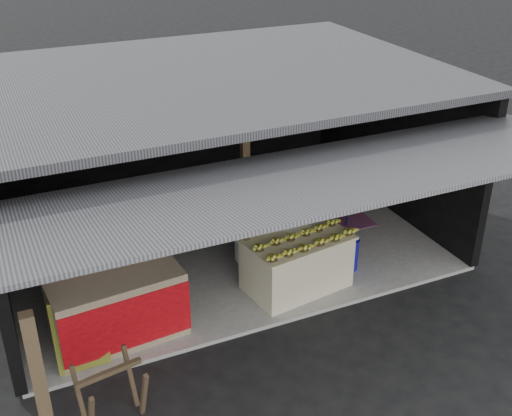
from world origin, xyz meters
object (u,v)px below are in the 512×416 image
plastic_chair (332,197)px  sawhorse (111,390)px  white_crate (272,232)px  banana_table (297,262)px  water_barrel (347,254)px  neighbor_stall (118,305)px

plastic_chair → sawhorse: bearing=-151.2°
sawhorse → white_crate: bearing=26.8°
banana_table → white_crate: bearing=84.4°
banana_table → water_barrel: 1.01m
neighbor_stall → plastic_chair: (4.28, 1.67, -0.02)m
banana_table → neighbor_stall: bearing=174.0°
banana_table → white_crate: 0.79m
white_crate → sawhorse: size_ratio=1.44×
banana_table → plastic_chair: plastic_chair is taller
banana_table → water_barrel: size_ratio=3.30×
sawhorse → water_barrel: 4.47m
neighbor_stall → white_crate: bearing=13.3°
water_barrel → white_crate: bearing=147.3°
water_barrel → plastic_chair: size_ratio=0.59×
white_crate → sawhorse: (-3.14, -2.30, -0.14)m
sawhorse → water_barrel: (4.16, 1.64, -0.17)m
banana_table → water_barrel: banana_table is taller
neighbor_stall → plastic_chair: neighbor_stall is taller
white_crate → plastic_chair: size_ratio=1.29×
banana_table → plastic_chair: 2.19m
white_crate → neighbor_stall: 2.85m
white_crate → neighbor_stall: size_ratio=0.63×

